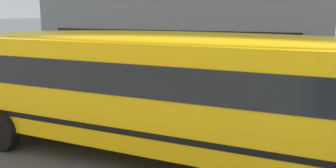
# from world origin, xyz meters

# --- Properties ---
(ground_plane) EXTENTS (400.00, 400.00, 0.00)m
(ground_plane) POSITION_xyz_m (0.00, 0.00, 0.00)
(ground_plane) COLOR #4C4C4F
(sidewalk_far) EXTENTS (120.00, 3.00, 0.01)m
(sidewalk_far) POSITION_xyz_m (0.00, 7.89, 0.01)
(sidewalk_far) COLOR gray
(sidewalk_far) RESTS_ON ground_plane
(lane_centreline) EXTENTS (110.00, 0.16, 0.01)m
(lane_centreline) POSITION_xyz_m (0.00, 0.00, 0.00)
(lane_centreline) COLOR silver
(lane_centreline) RESTS_ON ground_plane
(school_bus) EXTENTS (13.31, 3.37, 2.96)m
(school_bus) POSITION_xyz_m (-0.68, -1.44, 1.76)
(school_bus) COLOR yellow
(school_bus) RESTS_ON ground_plane
(parked_car_dark_blue_far_corner) EXTENTS (3.94, 1.96, 1.64)m
(parked_car_dark_blue_far_corner) POSITION_xyz_m (-10.79, 5.42, 0.84)
(parked_car_dark_blue_far_corner) COLOR navy
(parked_car_dark_blue_far_corner) RESTS_ON ground_plane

